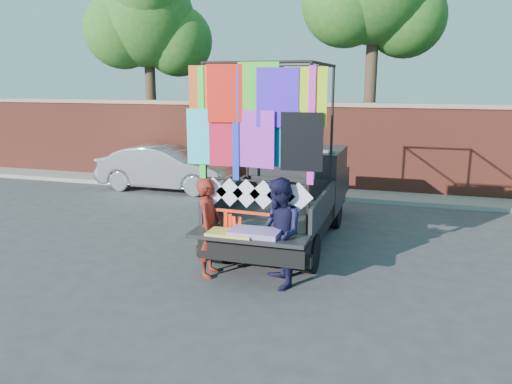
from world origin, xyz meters
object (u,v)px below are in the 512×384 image
(pickup_truck, at_px, (293,192))
(sedan, at_px, (166,168))
(man, at_px, (279,233))
(woman, at_px, (209,227))

(pickup_truck, bearing_deg, sedan, 146.16)
(pickup_truck, height_order, man, pickup_truck)
(pickup_truck, distance_m, woman, 2.91)
(pickup_truck, xyz_separation_m, woman, (-0.78, -2.81, -0.06))
(pickup_truck, bearing_deg, woman, -105.60)
(sedan, relative_size, woman, 2.45)
(sedan, height_order, man, man)
(pickup_truck, bearing_deg, man, -81.28)
(woman, relative_size, man, 0.95)
(woman, bearing_deg, sedan, 27.60)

